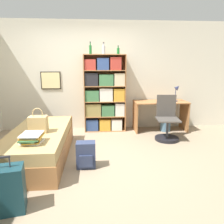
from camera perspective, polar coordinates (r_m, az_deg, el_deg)
The scene contains 14 objects.
ground_plane at distance 3.97m, azimuth -8.45°, elevation -11.44°, with size 14.00×14.00×0.00m, color gray.
wall_back at distance 5.41m, azimuth -7.68°, elevation 9.19°, with size 10.00×0.09×2.60m.
bed at distance 4.00m, azimuth -18.38°, elevation -7.96°, with size 0.93×2.06×0.50m.
handbag at distance 3.78m, azimuth -18.71°, elevation -2.96°, with size 0.29×0.20×0.41m.
book_stack_on_bed at distance 3.32m, azimuth -20.29°, elevation -6.39°, with size 0.31×0.36×0.14m.
bookcase at distance 5.22m, azimuth -1.98°, elevation 4.48°, with size 0.98×0.34×1.81m.
bottle_green at distance 5.17m, azimuth -5.66°, elevation 15.96°, with size 0.06×0.06×0.28m.
bottle_brown at distance 5.19m, azimuth -2.21°, elevation 15.94°, with size 0.08×0.08×0.26m.
bottle_clear at distance 5.19m, azimuth 1.62°, elevation 15.65°, with size 0.06×0.06×0.20m.
desk at distance 5.40m, azimuth 12.47°, elevation 0.55°, with size 1.26×0.58×0.72m.
desk_lamp at distance 5.43m, azimuth 16.62°, elevation 5.52°, with size 0.18×0.13×0.41m.
desk_chair at distance 4.83m, azimuth 14.13°, elevation -3.52°, with size 0.50×0.50×0.95m.
backpack at distance 3.50m, azimuth -6.81°, elevation -11.09°, with size 0.30×0.22×0.42m.
waste_bin at distance 5.48m, azimuth 13.75°, elevation -3.65°, with size 0.25×0.25×0.22m.
Camera 1 is at (0.29, -3.62, 1.60)m, focal length 35.00 mm.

